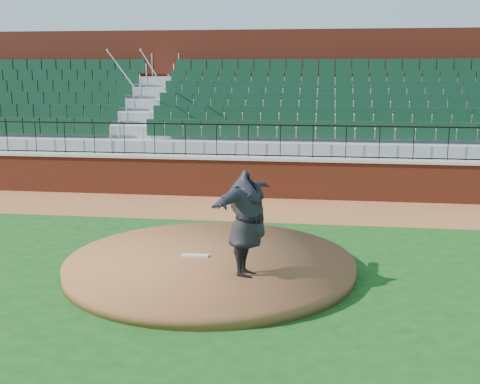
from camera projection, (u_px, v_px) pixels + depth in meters
The scene contains 10 objects.
ground at pixel (230, 269), 12.31m from camera, with size 90.00×90.00×0.00m, color #134313.
warning_track at pixel (258, 209), 17.55m from camera, with size 34.00×3.20×0.01m, color brown.
field_wall at pixel (264, 179), 18.98m from camera, with size 34.00×0.35×1.20m, color maroon.
wall_cap at pixel (264, 158), 18.85m from camera, with size 34.00×0.45×0.10m, color #B7B7B7.
wall_railing at pixel (264, 141), 18.74m from camera, with size 34.00×0.05×1.00m, color black, non-canonical shape.
seating_stands at pixel (272, 118), 21.28m from camera, with size 34.00×5.10×4.60m, color gray, non-canonical shape.
concourse_wall at pixel (278, 101), 23.90m from camera, with size 34.00×0.50×5.50m, color maroon.
pitchers_mound at pixel (210, 264), 12.19m from camera, with size 5.83×5.83×0.25m, color brown.
pitching_rubber at pixel (195, 255), 12.31m from camera, with size 0.55×0.14×0.04m, color silver.
pitcher at pixel (247, 224), 10.98m from camera, with size 2.44×0.66×1.98m, color black.
Camera 1 is at (1.82, -11.60, 4.03)m, focal length 45.05 mm.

